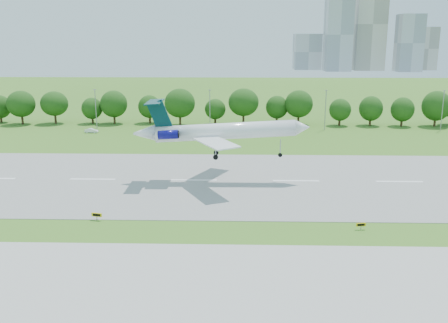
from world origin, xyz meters
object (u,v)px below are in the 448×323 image
Objects in this scene: service_vehicle_b at (205,133)px; airliner at (216,131)px; service_vehicle_a at (91,131)px; taxi_sign_left at (97,215)px.

airliner is at bearing -171.93° from service_vehicle_b.
airliner reaches higher than service_vehicle_a.
taxi_sign_left is 76.45m from service_vehicle_a.
service_vehicle_a reaches higher than taxi_sign_left.
service_vehicle_a reaches higher than service_vehicle_b.
taxi_sign_left reaches higher than service_vehicle_b.
airliner is 29.84m from taxi_sign_left.
airliner is at bearing 65.02° from taxi_sign_left.
airliner is 49.25m from service_vehicle_b.
airliner is 64.79m from service_vehicle_a.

